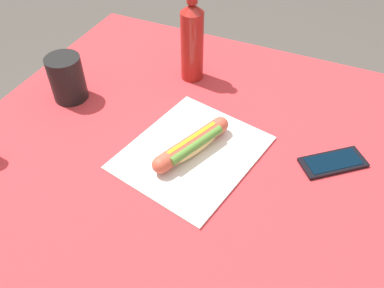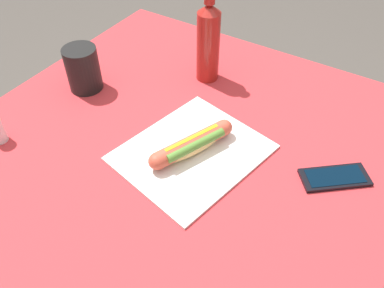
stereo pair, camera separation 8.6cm
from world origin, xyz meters
name	(u,v)px [view 1 (the left image)]	position (x,y,z in m)	size (l,w,h in m)	color
dining_table	(177,182)	(0.00, 0.00, 0.60)	(0.99, 0.97, 0.74)	brown
paper_wrapper	(192,153)	(0.01, 0.05, 0.74)	(0.31, 0.26, 0.01)	silver
hot_dog	(192,144)	(0.01, 0.05, 0.77)	(0.20, 0.11, 0.04)	#DBB26B
cell_phone	(333,162)	(-0.09, 0.34, 0.74)	(0.14, 0.15, 0.01)	black
soda_bottle	(192,41)	(-0.26, -0.07, 0.85)	(0.06, 0.06, 0.25)	maroon
drinking_cup	(67,78)	(-0.05, -0.32, 0.80)	(0.09, 0.09, 0.12)	black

